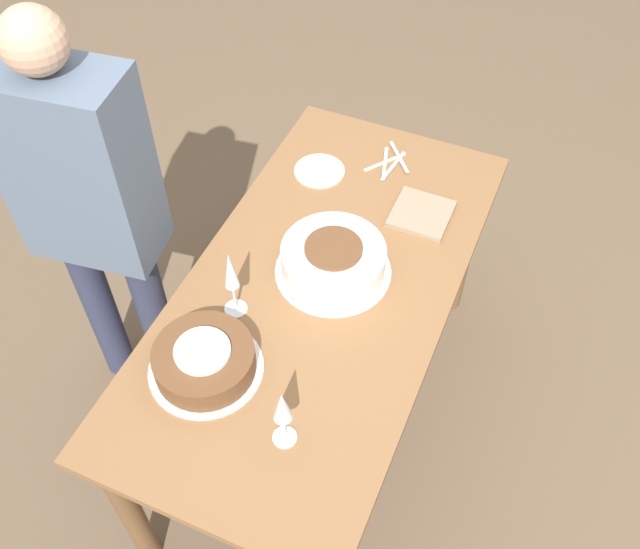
% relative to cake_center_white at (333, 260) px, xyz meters
% --- Properties ---
extents(ground_plane, '(12.00, 12.00, 0.00)m').
position_rel_cake_center_white_xyz_m(ground_plane, '(0.06, -0.02, -0.83)').
color(ground_plane, brown).
extents(dining_table, '(1.57, 0.77, 0.78)m').
position_rel_cake_center_white_xyz_m(dining_table, '(0.06, -0.02, -0.18)').
color(dining_table, brown).
rests_on(dining_table, ground_plane).
extents(cake_center_white, '(0.36, 0.36, 0.11)m').
position_rel_cake_center_white_xyz_m(cake_center_white, '(0.00, 0.00, 0.00)').
color(cake_center_white, white).
rests_on(cake_center_white, dining_table).
extents(cake_front_chocolate, '(0.32, 0.32, 0.10)m').
position_rel_cake_center_white_xyz_m(cake_front_chocolate, '(0.46, -0.18, -0.01)').
color(cake_front_chocolate, white).
rests_on(cake_front_chocolate, dining_table).
extents(wine_glass_near, '(0.07, 0.07, 0.24)m').
position_rel_cake_center_white_xyz_m(wine_glass_near, '(0.25, -0.21, 0.11)').
color(wine_glass_near, silver).
rests_on(wine_glass_near, dining_table).
extents(wine_glass_far, '(0.06, 0.06, 0.22)m').
position_rel_cake_center_white_xyz_m(wine_glass_far, '(0.56, 0.10, 0.10)').
color(wine_glass_far, silver).
rests_on(wine_glass_far, dining_table).
extents(dessert_plate_left, '(0.18, 0.18, 0.01)m').
position_rel_cake_center_white_xyz_m(dessert_plate_left, '(-0.40, -0.22, -0.05)').
color(dessert_plate_left, beige).
rests_on(dessert_plate_left, dining_table).
extents(fork_pile, '(0.20, 0.15, 0.01)m').
position_rel_cake_center_white_xyz_m(fork_pile, '(-0.53, -0.01, -0.05)').
color(fork_pile, silver).
rests_on(fork_pile, dining_table).
extents(napkin_stack, '(0.19, 0.19, 0.02)m').
position_rel_cake_center_white_xyz_m(napkin_stack, '(-0.33, 0.17, -0.04)').
color(napkin_stack, gray).
rests_on(napkin_stack, dining_table).
extents(person_cutting, '(0.27, 0.43, 1.57)m').
position_rel_cake_center_white_xyz_m(person_cutting, '(0.17, -0.73, 0.11)').
color(person_cutting, '#2D334C').
rests_on(person_cutting, ground_plane).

